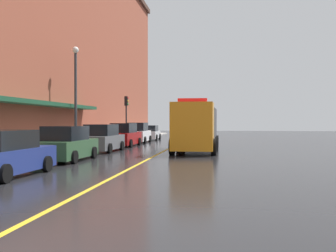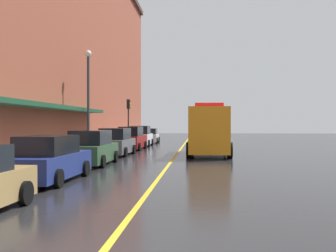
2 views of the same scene
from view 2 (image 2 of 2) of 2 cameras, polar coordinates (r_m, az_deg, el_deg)
The scene contains 15 objects.
ground_plane at distance 30.38m, azimuth 1.48°, elevation -3.66°, with size 112.00×112.00×0.00m, color #232326.
sidewalk_left at distance 31.32m, azimuth -9.94°, elevation -3.41°, with size 2.40×70.00×0.15m, color #ADA8A0.
lane_center_stripe at distance 30.38m, azimuth 1.48°, elevation -3.66°, with size 0.16×70.00×0.01m, color gold.
brick_building_left at distance 32.99m, azimuth -19.98°, elevation 13.41°, with size 9.78×64.00×19.16m.
parked_car_1 at distance 15.65m, azimuth -16.31°, elevation -4.60°, with size 2.02×4.86×1.70m.
parked_car_2 at distance 21.27m, azimuth -10.68°, elevation -3.18°, with size 2.05×4.60×1.78m.
parked_car_3 at distance 27.29m, azimuth -7.35°, elevation -2.35°, with size 2.15×4.48×1.83m.
parked_car_4 at distance 32.96m, azimuth -5.18°, elevation -1.83°, with size 2.10×4.59×1.88m.
parked_car_5 at distance 38.24m, azimuth -3.87°, elevation -1.51°, with size 2.06×4.16×1.90m.
parked_car_6 at distance 43.86m, azimuth -2.71°, elevation -1.43°, with size 2.21×4.28×1.59m.
utility_truck at distance 27.43m, azimuth 5.79°, elevation -0.74°, with size 2.89×7.78×3.38m.
parking_meter_0 at distance 16.34m, azimuth -20.76°, elevation -3.48°, with size 0.14×0.18×1.33m.
parking_meter_1 at distance 38.96m, azimuth -5.76°, elevation -1.21°, with size 0.14×0.18×1.33m.
street_lamp_left at distance 28.07m, azimuth -11.16°, elevation 4.98°, with size 0.44×0.44×6.94m.
traffic_light_near at distance 39.30m, azimuth -5.58°, elevation 1.86°, with size 0.38×0.36×4.30m.
Camera 2 is at (1.62, -5.26, 2.16)m, focal length 43.33 mm.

